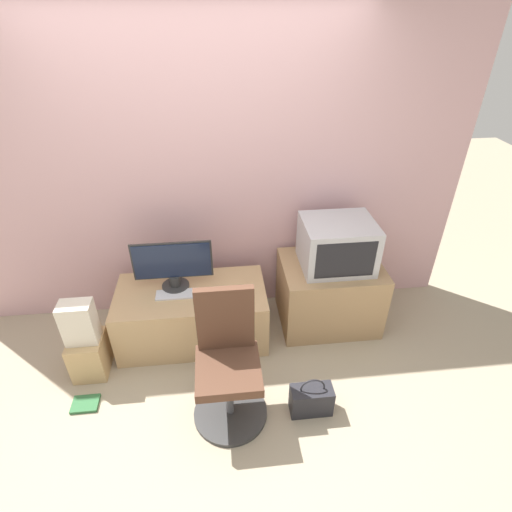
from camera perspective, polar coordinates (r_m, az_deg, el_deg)
ground_plane at (r=3.03m, az=-6.00°, el=-22.35°), size 12.00×12.00×0.00m
wall_back at (r=3.27m, az=-7.85°, el=11.59°), size 4.40×0.05×2.60m
desk at (r=3.43m, az=-9.02°, el=-8.19°), size 1.21×0.62×0.49m
side_stand at (r=3.58m, az=10.34°, el=-5.18°), size 0.84×0.63×0.60m
main_monitor at (r=3.22m, az=-11.79°, el=-1.27°), size 0.63×0.22×0.42m
keyboard at (r=3.26m, az=-11.33°, el=-5.39°), size 0.32×0.13×0.01m
mouse at (r=3.22m, az=-7.54°, el=-5.31°), size 0.06×0.04×0.03m
crt_tv at (r=3.30m, az=11.52°, el=1.64°), size 0.57×0.48×0.40m
office_chair at (r=2.76m, az=-4.02°, el=-15.58°), size 0.52×0.52×0.98m
cardboard_box_lower at (r=3.42m, az=-22.66°, el=-12.94°), size 0.25×0.28×0.33m
cardboard_box_upper at (r=3.20m, az=-23.96°, el=-8.68°), size 0.23×0.15×0.34m
handbag at (r=3.00m, az=7.90°, el=-19.64°), size 0.29×0.14×0.32m
book at (r=3.32m, az=-23.18°, el=-18.85°), size 0.19×0.15×0.02m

